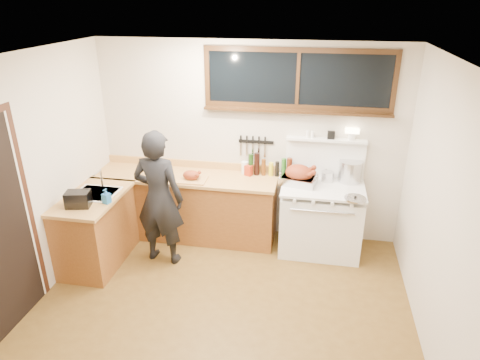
% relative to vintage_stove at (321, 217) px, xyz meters
% --- Properties ---
extents(ground_plane, '(4.00, 3.50, 0.02)m').
position_rel_vintage_stove_xyz_m(ground_plane, '(-1.00, -1.41, -0.48)').
color(ground_plane, brown).
extents(room_shell, '(4.10, 3.60, 2.65)m').
position_rel_vintage_stove_xyz_m(room_shell, '(-1.00, -1.41, 1.18)').
color(room_shell, beige).
rests_on(room_shell, ground).
extents(counter_back, '(2.44, 0.64, 1.00)m').
position_rel_vintage_stove_xyz_m(counter_back, '(-1.80, 0.04, -0.01)').
color(counter_back, brown).
rests_on(counter_back, ground).
extents(counter_left, '(0.64, 1.09, 0.90)m').
position_rel_vintage_stove_xyz_m(counter_left, '(-2.70, -0.79, -0.01)').
color(counter_left, brown).
rests_on(counter_left, ground).
extents(sink_unit, '(0.50, 0.45, 0.37)m').
position_rel_vintage_stove_xyz_m(sink_unit, '(-2.68, -0.71, 0.38)').
color(sink_unit, white).
rests_on(sink_unit, counter_left).
extents(vintage_stove, '(1.02, 0.74, 1.58)m').
position_rel_vintage_stove_xyz_m(vintage_stove, '(0.00, 0.00, 0.00)').
color(vintage_stove, white).
rests_on(vintage_stove, ground).
extents(back_window, '(2.32, 0.13, 0.77)m').
position_rel_vintage_stove_xyz_m(back_window, '(-0.40, 0.31, 1.60)').
color(back_window, black).
rests_on(back_window, room_shell).
extents(knife_strip, '(0.46, 0.03, 0.28)m').
position_rel_vintage_stove_xyz_m(knife_strip, '(-0.92, 0.32, 0.84)').
color(knife_strip, black).
rests_on(knife_strip, room_shell).
extents(man, '(0.66, 0.47, 1.70)m').
position_rel_vintage_stove_xyz_m(man, '(-1.93, -0.60, 0.38)').
color(man, black).
rests_on(man, ground).
extents(soap_bottle, '(0.10, 0.10, 0.17)m').
position_rel_vintage_stove_xyz_m(soap_bottle, '(-2.43, -0.92, 0.52)').
color(soap_bottle, '#2572BD').
rests_on(soap_bottle, counter_left).
extents(toaster, '(0.29, 0.23, 0.18)m').
position_rel_vintage_stove_xyz_m(toaster, '(-2.70, -1.06, 0.52)').
color(toaster, black).
rests_on(toaster, counter_left).
extents(cutting_board, '(0.40, 0.30, 0.14)m').
position_rel_vintage_stove_xyz_m(cutting_board, '(-1.66, -0.12, 0.49)').
color(cutting_board, tan).
rests_on(cutting_board, counter_back).
extents(roast_turkey, '(0.49, 0.41, 0.25)m').
position_rel_vintage_stove_xyz_m(roast_turkey, '(-0.31, 0.03, 0.54)').
color(roast_turkey, silver).
rests_on(roast_turkey, vintage_stove).
extents(stockpot, '(0.34, 0.34, 0.27)m').
position_rel_vintage_stove_xyz_m(stockpot, '(0.32, 0.23, 0.57)').
color(stockpot, silver).
rests_on(stockpot, vintage_stove).
extents(saucepan, '(0.19, 0.29, 0.12)m').
position_rel_vintage_stove_xyz_m(saucepan, '(0.05, 0.19, 0.49)').
color(saucepan, silver).
rests_on(saucepan, vintage_stove).
extents(pot_lid, '(0.27, 0.27, 0.04)m').
position_rel_vintage_stove_xyz_m(pot_lid, '(0.37, -0.31, 0.45)').
color(pot_lid, silver).
rests_on(pot_lid, vintage_stove).
extents(coffee_tin, '(0.11, 0.10, 0.14)m').
position_rel_vintage_stove_xyz_m(coffee_tin, '(-0.97, 0.18, 0.50)').
color(coffee_tin, '#9E2911').
rests_on(coffee_tin, counter_back).
extents(pitcher, '(0.12, 0.12, 0.17)m').
position_rel_vintage_stove_xyz_m(pitcher, '(-1.03, 0.23, 0.52)').
color(pitcher, white).
rests_on(pitcher, counter_back).
extents(bottle_cluster, '(0.57, 0.07, 0.30)m').
position_rel_vintage_stove_xyz_m(bottle_cluster, '(-0.71, 0.22, 0.56)').
color(bottle_cluster, black).
rests_on(bottle_cluster, counter_back).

